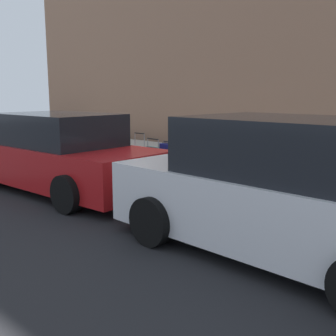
% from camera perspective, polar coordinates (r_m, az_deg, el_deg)
% --- Properties ---
extents(ground_plane, '(40.00, 40.00, 0.00)m').
position_cam_1_polar(ground_plane, '(9.31, -7.11, -1.67)').
color(ground_plane, black).
extents(sidewalk_curb, '(18.00, 5.00, 0.14)m').
position_cam_1_polar(sidewalk_curb, '(11.04, 2.87, 0.67)').
color(sidewalk_curb, '#ADA89E').
rests_on(sidewalk_curb, ground_plane).
extents(suitcase_teal_0, '(0.41, 0.24, 1.07)m').
position_cam_1_polar(suitcase_teal_0, '(7.11, 18.35, -1.64)').
color(suitcase_teal_0, '#0F606B').
rests_on(suitcase_teal_0, sidewalk_curb).
extents(suitcase_red_1, '(0.46, 0.29, 0.76)m').
position_cam_1_polar(suitcase_red_1, '(7.27, 14.50, -2.13)').
color(suitcase_red_1, red).
rests_on(suitcase_red_1, sidewalk_curb).
extents(suitcase_silver_2, '(0.50, 0.22, 0.90)m').
position_cam_1_polar(suitcase_silver_2, '(7.54, 11.09, -1.14)').
color(suitcase_silver_2, '#9EA0A8').
rests_on(suitcase_silver_2, sidewalk_curb).
extents(suitcase_maroon_3, '(0.40, 0.25, 0.96)m').
position_cam_1_polar(suitcase_maroon_3, '(7.83, 8.06, -0.20)').
color(suitcase_maroon_3, maroon).
rests_on(suitcase_maroon_3, sidewalk_curb).
extents(suitcase_olive_4, '(0.37, 0.23, 0.77)m').
position_cam_1_polar(suitcase_olive_4, '(8.04, 5.25, 0.08)').
color(suitcase_olive_4, '#59601E').
rests_on(suitcase_olive_4, sidewalk_curb).
extents(suitcase_black_5, '(0.49, 0.21, 1.02)m').
position_cam_1_polar(suitcase_black_5, '(8.34, 2.65, 0.57)').
color(suitcase_black_5, black).
rests_on(suitcase_black_5, sidewalk_curb).
extents(suitcase_navy_6, '(0.46, 0.22, 0.79)m').
position_cam_1_polar(suitcase_navy_6, '(8.74, 0.29, 1.01)').
color(suitcase_navy_6, navy).
rests_on(suitcase_navy_6, sidewalk_curb).
extents(suitcase_teal_7, '(0.45, 0.23, 0.82)m').
position_cam_1_polar(suitcase_teal_7, '(9.09, -2.10, 0.98)').
color(suitcase_teal_7, '#0F606B').
rests_on(suitcase_teal_7, sidewalk_curb).
extents(suitcase_red_8, '(0.38, 0.23, 0.91)m').
position_cam_1_polar(suitcase_red_8, '(9.44, -3.96, 1.22)').
color(suitcase_red_8, red).
rests_on(suitcase_red_8, sidewalk_curb).
extents(fire_hydrant, '(0.39, 0.21, 0.79)m').
position_cam_1_polar(fire_hydrant, '(10.02, -7.60, 2.38)').
color(fire_hydrant, red).
rests_on(fire_hydrant, sidewalk_curb).
extents(bollard_post, '(0.13, 0.13, 0.87)m').
position_cam_1_polar(bollard_post, '(10.28, -9.87, 2.65)').
color(bollard_post, '#333338').
rests_on(bollard_post, sidewalk_curb).
extents(parked_car_white_0, '(4.29, 2.14, 1.66)m').
position_cam_1_polar(parked_car_white_0, '(5.08, 15.70, -3.20)').
color(parked_car_white_0, silver).
rests_on(parked_car_white_0, ground_plane).
extents(parked_car_red_1, '(4.76, 2.14, 1.54)m').
position_cam_1_polar(parked_car_red_1, '(8.44, -14.98, 1.82)').
color(parked_car_red_1, '#AD1619').
rests_on(parked_car_red_1, ground_plane).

